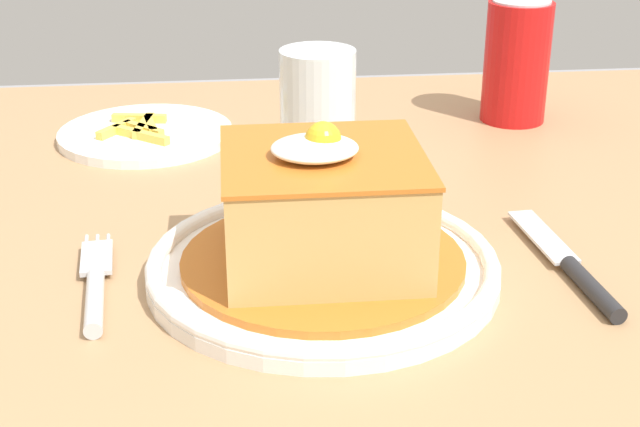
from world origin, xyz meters
TOP-DOWN VIEW (x-y plane):
  - dining_table at (0.00, 0.00)m, footprint 1.18×0.88m
  - main_plate at (0.03, -0.06)m, footprint 0.24×0.24m
  - sandwich_meal at (0.03, -0.06)m, footprint 0.20×0.20m
  - fork at (-0.13, -0.07)m, footprint 0.03×0.14m
  - knife at (0.20, -0.08)m, footprint 0.03×0.17m
  - soda_can at (0.26, 0.27)m, footprint 0.07×0.07m
  - drinking_glass at (0.04, 0.16)m, footprint 0.07×0.07m
  - side_plate_fries at (-0.12, 0.25)m, footprint 0.17×0.17m

SIDE VIEW (x-z plane):
  - dining_table at x=0.00m, z-range 0.25..0.98m
  - side_plate_fries at x=-0.12m, z-range 0.72..0.74m
  - fork at x=-0.13m, z-range 0.72..0.74m
  - knife at x=0.20m, z-range 0.72..0.74m
  - main_plate at x=0.03m, z-range 0.72..0.74m
  - drinking_glass at x=0.04m, z-range 0.72..0.82m
  - sandwich_meal at x=0.03m, z-range 0.72..0.83m
  - soda_can at x=0.26m, z-range 0.72..0.85m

